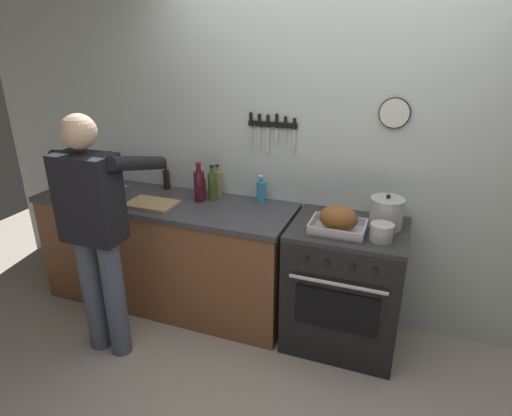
{
  "coord_description": "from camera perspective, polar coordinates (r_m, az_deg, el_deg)",
  "views": [
    {
      "loc": [
        0.54,
        -1.64,
        2.07
      ],
      "look_at": [
        -0.39,
        0.85,
        1.0
      ],
      "focal_mm": 30.12,
      "sensor_mm": 36.0,
      "label": 1
    }
  ],
  "objects": [
    {
      "name": "bottle_dish_soap",
      "position": [
        3.23,
        0.68,
        2.29
      ],
      "size": [
        0.07,
        0.07,
        0.21
      ],
      "color": "#338CCC",
      "rests_on": "counter_block"
    },
    {
      "name": "stove",
      "position": [
        3.11,
        11.64,
        -10.05
      ],
      "size": [
        0.76,
        0.67,
        0.9
      ],
      "color": "black",
      "rests_on": "ground"
    },
    {
      "name": "bottle_vinegar",
      "position": [
        3.37,
        -5.11,
        3.36
      ],
      "size": [
        0.07,
        0.07,
        0.25
      ],
      "color": "#997F4C",
      "rests_on": "counter_block"
    },
    {
      "name": "wall_back",
      "position": [
        3.14,
        9.96,
        7.35
      ],
      "size": [
        6.0,
        0.13,
        2.6
      ],
      "color": "silver",
      "rests_on": "ground"
    },
    {
      "name": "bottle_olive_oil",
      "position": [
        3.27,
        -5.8,
        2.97
      ],
      "size": [
        0.07,
        0.07,
        0.28
      ],
      "color": "#385623",
      "rests_on": "counter_block"
    },
    {
      "name": "cutting_board",
      "position": [
        3.29,
        -13.67,
        0.56
      ],
      "size": [
        0.36,
        0.24,
        0.02
      ],
      "primitive_type": "cube",
      "color": "tan",
      "rests_on": "counter_block"
    },
    {
      "name": "person_cook",
      "position": [
        2.92,
        -20.54,
        -2.1
      ],
      "size": [
        0.51,
        0.63,
        1.66
      ],
      "rotation": [
        0.0,
        0.0,
        1.79
      ],
      "color": "#4C566B",
      "rests_on": "ground"
    },
    {
      "name": "stock_pot",
      "position": [
        2.92,
        16.93,
        -0.61
      ],
      "size": [
        0.22,
        0.22,
        0.23
      ],
      "color": "#B7B7BC",
      "rests_on": "stove"
    },
    {
      "name": "saucepan",
      "position": [
        2.74,
        16.34,
        -3.09
      ],
      "size": [
        0.14,
        0.14,
        0.11
      ],
      "color": "#B7B7BC",
      "rests_on": "stove"
    },
    {
      "name": "bottle_hot_sauce",
      "position": [
        3.36,
        -7.04,
        2.83
      ],
      "size": [
        0.04,
        0.04,
        0.2
      ],
      "color": "red",
      "rests_on": "counter_block"
    },
    {
      "name": "counter_block",
      "position": [
        3.55,
        -11.78,
        -5.62
      ],
      "size": [
        2.03,
        0.65,
        0.9
      ],
      "color": "brown",
      "rests_on": "ground"
    },
    {
      "name": "bottle_soy_sauce",
      "position": [
        3.59,
        -11.81,
        3.82
      ],
      "size": [
        0.05,
        0.05,
        0.2
      ],
      "color": "black",
      "rests_on": "counter_block"
    },
    {
      "name": "bottle_wine_red",
      "position": [
        3.26,
        -7.54,
        3.02
      ],
      "size": [
        0.08,
        0.08,
        0.3
      ],
      "color": "#47141E",
      "rests_on": "counter_block"
    },
    {
      "name": "roasting_pan",
      "position": [
        2.78,
        10.88,
        -1.61
      ],
      "size": [
        0.35,
        0.26,
        0.18
      ],
      "color": "#B7B7BC",
      "rests_on": "stove"
    }
  ]
}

